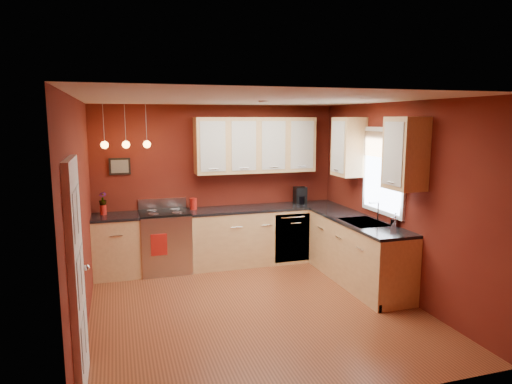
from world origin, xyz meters
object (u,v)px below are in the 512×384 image
object	(u,v)px
soap_pump	(395,220)
coffee_maker	(300,196)
sink	(364,224)
red_canister	(193,204)
gas_range	(165,241)

from	to	relation	value
soap_pump	coffee_maker	bearing A→B (deg)	105.94
sink	coffee_maker	bearing A→B (deg)	101.11
sink	red_canister	distance (m)	2.69
sink	coffee_maker	distance (m)	1.63
sink	soap_pump	world-z (taller)	sink
gas_range	red_canister	world-z (taller)	red_canister
sink	soap_pump	bearing A→B (deg)	-56.27
gas_range	soap_pump	distance (m)	3.47
gas_range	coffee_maker	bearing A→B (deg)	2.22
gas_range	red_canister	size ratio (longest dim) A/B	6.11
gas_range	soap_pump	world-z (taller)	soap_pump
soap_pump	red_canister	bearing A→B (deg)	140.50
soap_pump	gas_range	bearing A→B (deg)	146.89
red_canister	gas_range	bearing A→B (deg)	-167.27
coffee_maker	soap_pump	bearing A→B (deg)	-74.45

